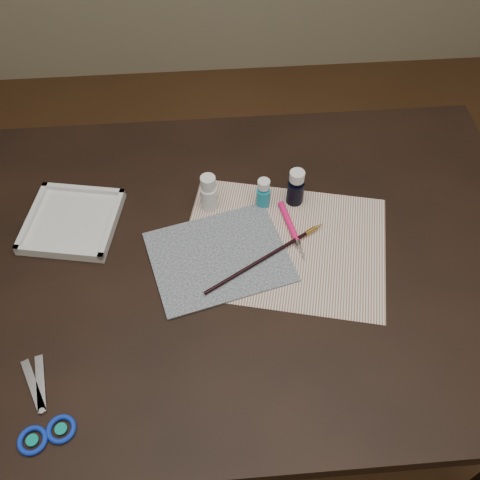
{
  "coord_description": "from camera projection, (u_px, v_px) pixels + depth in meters",
  "views": [
    {
      "loc": [
        -0.05,
        -0.67,
        1.67
      ],
      "look_at": [
        0.0,
        0.0,
        0.8
      ],
      "focal_mm": 40.0,
      "sensor_mm": 36.0,
      "label": 1
    }
  ],
  "objects": [
    {
      "name": "palette_tray",
      "position": [
        72.0,
        221.0,
        1.18
      ],
      "size": [
        0.23,
        0.23,
        0.02
      ],
      "primitive_type": "cube",
      "rotation": [
        0.0,
        0.0,
        -0.19
      ],
      "color": "silver",
      "rests_on": "table"
    },
    {
      "name": "paint_bottle_cyan",
      "position": [
        263.0,
        193.0,
        1.2
      ],
      "size": [
        0.04,
        0.04,
        0.08
      ],
      "primitive_type": "cylinder",
      "rotation": [
        0.0,
        0.0,
        0.38
      ],
      "color": "teal",
      "rests_on": "table"
    },
    {
      "name": "scissors",
      "position": [
        36.0,
        404.0,
        0.94
      ],
      "size": [
        0.18,
        0.22,
        0.01
      ],
      "primitive_type": null,
      "rotation": [
        0.0,
        0.0,
        2.01
      ],
      "color": "silver",
      "rests_on": "table"
    },
    {
      "name": "ground",
      "position": [
        240.0,
        391.0,
        1.74
      ],
      "size": [
        3.5,
        3.5,
        0.02
      ],
      "primitive_type": "cube",
      "color": "#422614",
      "rests_on": "ground"
    },
    {
      "name": "craft_knife",
      "position": [
        293.0,
        231.0,
        1.17
      ],
      "size": [
        0.04,
        0.17,
        0.01
      ],
      "primitive_type": null,
      "rotation": [
        0.0,
        0.0,
        -1.38
      ],
      "color": "#FF1669",
      "rests_on": "paper"
    },
    {
      "name": "paper",
      "position": [
        284.0,
        245.0,
        1.16
      ],
      "size": [
        0.5,
        0.42,
        0.0
      ],
      "primitive_type": "cube",
      "rotation": [
        0.0,
        0.0,
        -0.24
      ],
      "color": "white",
      "rests_on": "table"
    },
    {
      "name": "paintbrush",
      "position": [
        267.0,
        256.0,
        1.13
      ],
      "size": [
        0.28,
        0.17,
        0.01
      ],
      "primitive_type": null,
      "rotation": [
        0.0,
        0.0,
        0.54
      ],
      "color": "black",
      "rests_on": "canvas"
    },
    {
      "name": "canvas",
      "position": [
        219.0,
        257.0,
        1.13
      ],
      "size": [
        0.33,
        0.29,
        0.0
      ],
      "primitive_type": "cube",
      "rotation": [
        0.0,
        0.0,
        0.25
      ],
      "color": "black",
      "rests_on": "paper"
    },
    {
      "name": "paint_bottle_navy",
      "position": [
        296.0,
        187.0,
        1.2
      ],
      "size": [
        0.04,
        0.04,
        0.09
      ],
      "primitive_type": "cylinder",
      "rotation": [
        0.0,
        0.0,
        -0.1
      ],
      "color": "black",
      "rests_on": "table"
    },
    {
      "name": "table",
      "position": [
        240.0,
        336.0,
        1.44
      ],
      "size": [
        1.3,
        0.9,
        0.75
      ],
      "primitive_type": "cube",
      "color": "black",
      "rests_on": "ground"
    },
    {
      "name": "paint_bottle_white",
      "position": [
        209.0,
        193.0,
        1.19
      ],
      "size": [
        0.04,
        0.04,
        0.09
      ],
      "primitive_type": "cylinder",
      "rotation": [
        0.0,
        0.0,
        -0.05
      ],
      "color": "white",
      "rests_on": "table"
    }
  ]
}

